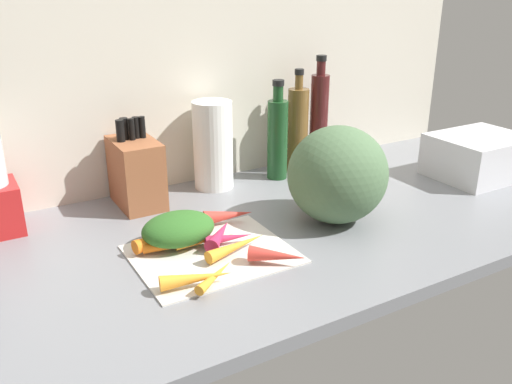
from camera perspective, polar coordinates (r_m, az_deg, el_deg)
The scene contains 21 objects.
ground_plane at distance 136.35cm, azimuth 4.10°, elevation -3.25°, with size 170.00×80.00×3.00cm, color slate.
wall_back at distance 159.05cm, azimuth -3.54°, elevation 12.28°, with size 170.00×3.00×60.00cm, color beige.
cutting_board at distance 117.89cm, azimuth -4.64°, elevation -6.45°, with size 33.17×27.26×0.80cm, color beige.
carrot_0 at distance 106.69cm, azimuth -4.31°, elevation -8.79°, with size 2.08×2.08×12.23cm, color orange.
carrot_1 at distance 112.17cm, azimuth 2.26°, elevation -6.72°, with size 3.43×3.43×11.89cm, color red.
carrot_2 at distance 121.99cm, azimuth -9.23°, elevation -4.60°, with size 3.21×3.21×16.73cm, color orange.
carrot_3 at distance 105.27cm, azimuth -6.28°, elevation -9.00°, with size 3.08×3.08×14.06cm, color orange.
carrot_4 at distance 121.54cm, azimuth -3.84°, elevation -4.44°, with size 3.25×3.25×12.86cm, color #B2264C.
carrot_5 at distance 120.53cm, azimuth -5.36°, elevation -5.06°, with size 2.02×2.02×13.60cm, color orange.
carrot_6 at distance 130.31cm, azimuth -2.92°, elevation -2.47°, with size 3.60×3.60×11.86cm, color red.
carrot_7 at distance 116.70cm, azimuth -2.03°, elevation -5.69°, with size 2.82×2.82×15.68cm, color orange.
carrot_8 at distance 120.55cm, azimuth -2.85°, elevation -4.84°, with size 2.54×2.54×10.90cm, color #B2264C.
carrot_9 at distance 118.48cm, azimuth -8.74°, elevation -5.64°, with size 2.34×2.34×12.75cm, color orange.
carrot_greens_pile at distance 120.75cm, azimuth -8.19°, elevation -3.83°, with size 16.48×12.68×6.97cm, color #2D6023.
winter_squash at distance 131.10cm, azimuth 8.58°, elevation 1.81°, with size 24.48×23.52×23.66cm, color #4C6B47.
knife_block at distance 143.18cm, azimuth -12.51°, elevation 2.09°, with size 10.52×17.01×23.03cm.
paper_towel_roll at distance 151.72cm, azimuth -4.54°, elevation 4.93°, with size 10.99×10.99×24.65cm, color white.
bottle_0 at distance 158.73cm, azimuth 2.28°, elevation 5.79°, with size 6.02×6.02×29.07cm.
bottle_1 at distance 164.81cm, azimuth 4.41°, elevation 6.62°, with size 6.22×6.22×31.15cm.
bottle_2 at distance 167.84cm, azimuth 6.63°, elevation 7.55°, with size 5.51×5.51×34.65cm.
dish_rack at distance 175.02cm, azimuth 22.41°, elevation 3.53°, with size 27.05×21.90×12.44cm, color silver.
Camera 1 is at (-70.32, -101.82, 55.76)cm, focal length 37.99 mm.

